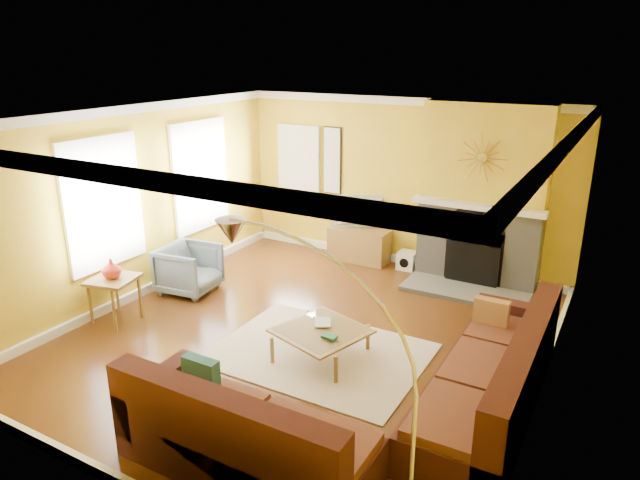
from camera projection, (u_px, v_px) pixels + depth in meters
The scene contains 27 objects.
floor at pixel (307, 337), 7.11m from camera, with size 5.50×6.00×0.02m, color brown.
ceiling at pixel (305, 115), 6.24m from camera, with size 5.50×6.00×0.02m, color white.
wall_back at pixel (402, 183), 9.16m from camera, with size 5.50×0.02×2.70m, color gold.
wall_front at pixel (97, 343), 4.19m from camera, with size 5.50×0.02×2.70m, color gold.
wall_left at pixel (136, 203), 7.96m from camera, with size 0.02×6.00×2.70m, color gold.
wall_right at pixel (556, 278), 5.39m from camera, with size 0.02×6.00×2.70m, color gold.
baseboard at pixel (307, 332), 7.09m from camera, with size 5.50×6.00×0.12m, color white, non-canonical shape.
crown_molding at pixel (305, 122), 6.26m from camera, with size 5.50×6.00×0.12m, color white, non-canonical shape.
window_left_near at pixel (200, 176), 8.97m from camera, with size 0.06×1.22×1.72m, color white.
window_left_far at pixel (102, 203), 7.40m from camera, with size 0.06×1.22×1.72m, color white.
window_back at pixel (299, 160), 9.94m from camera, with size 0.82×0.06×1.22m, color white.
wall_art at pixel (332, 161), 9.63m from camera, with size 0.34×0.04×1.14m, color white.
fireplace at pixel (482, 196), 8.36m from camera, with size 1.80×0.40×2.70m, color gray, non-canonical shape.
mantel at pixel (477, 206), 8.19m from camera, with size 1.92×0.22×0.08m, color white.
hearth at pixel (465, 292), 8.33m from camera, with size 1.80×0.70×0.06m, color gray.
sunburst at pixel (482, 158), 7.98m from camera, with size 0.70×0.04×0.70m, color olive, non-canonical shape.
rug at pixel (319, 353), 6.70m from camera, with size 2.40×1.80×0.02m, color beige.
sectional_sofa at pixel (366, 360), 5.71m from camera, with size 3.10×3.70×0.90m, color #401A14, non-canonical shape.
coffee_table at pixel (321, 343), 6.58m from camera, with size 0.90×0.90×0.36m, color white, non-canonical shape.
media_console at pixel (359, 245), 9.57m from camera, with size 1.00×0.45×0.55m, color olive.
tv at pixel (360, 213), 9.39m from camera, with size 0.97×0.13×0.56m, color black.
subwoofer at pixel (407, 260), 9.24m from camera, with size 0.29×0.29×0.29m, color white.
armchair at pixel (189, 269), 8.31m from camera, with size 0.75×0.77×0.70m, color slate.
side_table at pixel (115, 299), 7.43m from camera, with size 0.55×0.55×0.60m, color olive, non-canonical shape.
vase at pixel (111, 269), 7.29m from camera, with size 0.25×0.25×0.26m, color red.
book at pixel (315, 322), 6.65m from camera, with size 0.19×0.25×0.02m, color white.
arc_lamp at pixel (326, 399), 3.86m from camera, with size 1.46×0.36×2.31m, color silver, non-canonical shape.
Camera 1 is at (3.26, -5.45, 3.42)m, focal length 32.00 mm.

